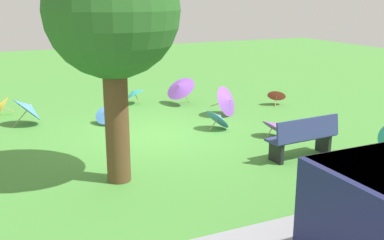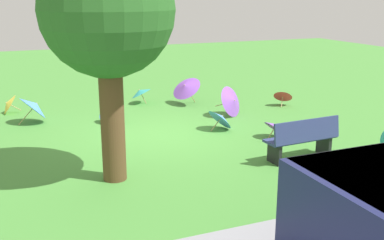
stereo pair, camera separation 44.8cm
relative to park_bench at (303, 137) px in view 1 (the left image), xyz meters
The scene contains 12 objects.
ground 3.58m from the park_bench, 50.34° to the right, with size 40.00×40.00×0.00m, color #478C38.
park_bench is the anchor object (origin of this frame).
shade_tree 4.64m from the park_bench, ahead, with size 2.34×2.34×4.26m.
parasol_blue_0 7.11m from the park_bench, 46.25° to the right, with size 0.91×1.00×0.84m.
parasol_yellow_0 8.54m from the park_bench, 49.28° to the right, with size 0.58×0.64×0.58m.
parasol_purple_0 5.56m from the park_bench, 85.70° to the right, with size 1.14×1.19×0.92m.
parasol_blue_1 5.28m from the park_bench, 54.15° to the right, with size 0.81×0.81×0.55m.
parasol_red_0 4.90m from the park_bench, 118.51° to the right, with size 0.75×0.75×0.55m.
parasol_purple_1 1.59m from the park_bench, 102.14° to the right, with size 0.56×0.60×0.50m.
parasol_teal_2 6.47m from the park_bench, 74.98° to the right, with size 0.90×0.91×0.59m.
parasol_purple_2 3.76m from the park_bench, 94.55° to the right, with size 1.00×0.92×0.88m.
parasol_blue_4 2.73m from the park_bench, 77.63° to the right, with size 0.69×0.78×0.60m.
Camera 1 is at (3.70, 10.08, 3.34)m, focal length 43.13 mm.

